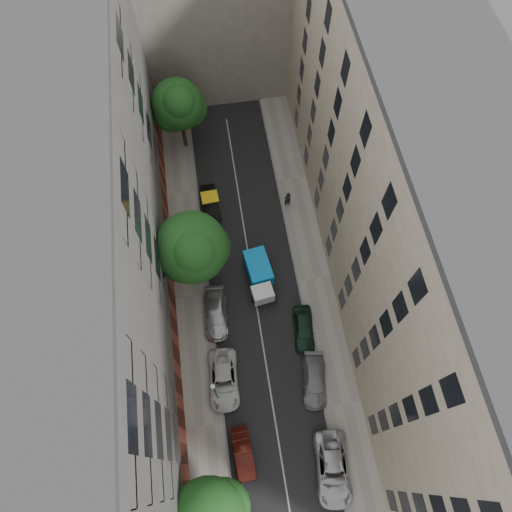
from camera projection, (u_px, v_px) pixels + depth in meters
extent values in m
plane|color=#4C4C49|center=(254.00, 288.00, 40.79)|extent=(120.00, 120.00, 0.00)
cube|color=black|center=(254.00, 287.00, 40.78)|extent=(8.00, 44.00, 0.02)
cube|color=gray|center=(192.00, 296.00, 40.36)|extent=(3.00, 44.00, 0.15)
cube|color=gray|center=(314.00, 279.00, 41.08)|extent=(3.00, 44.00, 0.15)
cube|color=#494644|center=(94.00, 256.00, 31.06)|extent=(8.00, 44.00, 20.00)
cube|color=#C0B196|center=(405.00, 214.00, 32.50)|extent=(8.00, 44.00, 20.00)
cube|color=black|center=(259.00, 280.00, 40.59)|extent=(2.49, 4.98, 0.26)
cube|color=silver|center=(263.00, 294.00, 39.15)|extent=(1.94, 1.64, 1.50)
cube|color=#0D9AFF|center=(258.00, 267.00, 40.10)|extent=(2.36, 3.41, 1.59)
cylinder|color=black|center=(253.00, 299.00, 39.92)|extent=(0.25, 0.74, 0.74)
cylinder|color=black|center=(272.00, 296.00, 40.03)|extent=(0.25, 0.74, 0.74)
cylinder|color=black|center=(248.00, 267.00, 41.25)|extent=(0.25, 0.74, 0.74)
cylinder|color=black|center=(266.00, 265.00, 41.36)|extent=(0.25, 0.74, 0.74)
imported|color=#4D150F|center=(243.00, 453.00, 34.28)|extent=(1.59, 3.97, 1.28)
imported|color=silver|center=(224.00, 380.00, 36.57)|extent=(2.64, 5.21, 1.41)
imported|color=#B0B0B5|center=(216.00, 314.00, 38.99)|extent=(2.23, 4.88, 1.38)
imported|color=black|center=(215.00, 236.00, 42.35)|extent=(2.08, 3.94, 1.28)
imported|color=black|center=(211.00, 203.00, 43.86)|extent=(1.70, 4.19, 1.35)
imported|color=#B6B7BB|center=(333.00, 469.00, 33.71)|extent=(3.08, 5.68, 1.51)
imported|color=gray|center=(314.00, 381.00, 36.58)|extent=(2.55, 4.77, 1.31)
imported|color=black|center=(304.00, 329.00, 38.42)|extent=(2.10, 4.27, 1.40)
sphere|color=#1D4C19|center=(222.00, 508.00, 29.52)|extent=(3.75, 3.75, 3.75)
cylinder|color=#382619|center=(198.00, 271.00, 39.71)|extent=(0.36, 0.36, 2.95)
cylinder|color=#382619|center=(195.00, 259.00, 37.43)|extent=(0.24, 0.24, 2.11)
sphere|color=#1D4C19|center=(191.00, 247.00, 35.57)|extent=(5.82, 5.82, 5.82)
sphere|color=#1D4C19|center=(204.00, 247.00, 36.71)|extent=(4.36, 4.36, 4.36)
sphere|color=#1D4C19|center=(184.00, 258.00, 35.84)|extent=(4.07, 4.07, 4.07)
sphere|color=#1D4C19|center=(193.00, 250.00, 34.25)|extent=(3.78, 3.78, 3.78)
cylinder|color=#382619|center=(184.00, 136.00, 46.30)|extent=(0.36, 0.36, 2.82)
cylinder|color=#382619|center=(181.00, 119.00, 44.13)|extent=(0.24, 0.24, 2.01)
sphere|color=#1D4C19|center=(178.00, 104.00, 42.35)|extent=(4.86, 4.86, 4.86)
sphere|color=#1D4C19|center=(188.00, 108.00, 43.45)|extent=(3.64, 3.64, 3.64)
sphere|color=#1D4C19|center=(171.00, 114.00, 42.60)|extent=(3.40, 3.40, 3.40)
sphere|color=#1D4C19|center=(179.00, 102.00, 41.08)|extent=(3.16, 3.16, 3.16)
cylinder|color=#1B5E30|center=(216.00, 393.00, 33.94)|extent=(0.14, 0.14, 5.61)
sphere|color=silver|center=(213.00, 386.00, 31.33)|extent=(0.36, 0.36, 0.36)
imported|color=black|center=(288.00, 199.00, 43.54)|extent=(0.81, 0.64, 1.94)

